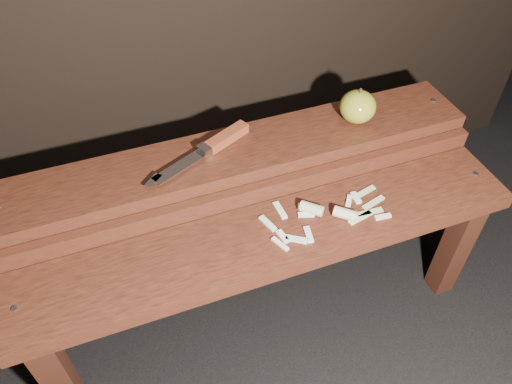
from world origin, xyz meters
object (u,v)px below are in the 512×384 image
object	(u,v)px
knife	(215,145)
bench_front_tier	(274,255)
apple	(358,107)
bench_rear_tier	(242,174)

from	to	relation	value
knife	bench_front_tier	bearing A→B (deg)	-76.90
bench_front_tier	apple	bearing A→B (deg)	35.90
bench_front_tier	knife	distance (m)	0.30
apple	knife	bearing A→B (deg)	177.03
apple	bench_front_tier	bearing A→B (deg)	-144.10
bench_front_tier	apple	distance (m)	0.44
bench_front_tier	apple	size ratio (longest dim) A/B	12.46
bench_front_tier	apple	world-z (taller)	apple
bench_rear_tier	knife	distance (m)	0.12
bench_front_tier	bench_rear_tier	world-z (taller)	bench_rear_tier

